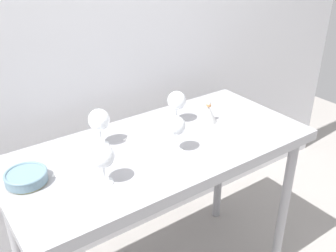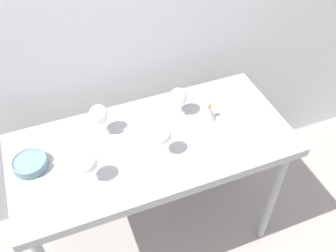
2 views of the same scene
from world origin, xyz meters
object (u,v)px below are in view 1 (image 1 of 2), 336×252
object	(u,v)px
wine_glass_near_left	(103,157)
wine_glass_far_left	(99,121)
tasting_sheet_upper	(152,139)
wine_glass_far_right	(177,101)
decanter_funnel	(208,114)
tasting_sheet_lower	(77,160)
tasting_bowl	(26,177)
wine_glass_near_center	(176,127)

from	to	relation	value
wine_glass_near_left	wine_glass_far_left	xyz separation A→B (m)	(0.12, 0.27, 0.01)
wine_glass_near_left	tasting_sheet_upper	size ratio (longest dim) A/B	0.75
wine_glass_far_right	decanter_funnel	distance (m)	0.17
wine_glass_far_right	tasting_sheet_lower	distance (m)	0.57
tasting_sheet_upper	wine_glass_far_left	bearing A→B (deg)	133.81
wine_glass_far_right	tasting_sheet_upper	bearing A→B (deg)	-158.18
tasting_sheet_upper	tasting_sheet_lower	bearing A→B (deg)	150.92
decanter_funnel	wine_glass_near_left	bearing A→B (deg)	-165.83
tasting_sheet_upper	decanter_funnel	size ratio (longest dim) A/B	1.63
tasting_sheet_lower	tasting_sheet_upper	bearing A→B (deg)	28.41
wine_glass_near_left	tasting_sheet_upper	distance (m)	0.40
wine_glass_near_left	wine_glass_far_right	size ratio (longest dim) A/B	1.00
wine_glass_far_right	wine_glass_near_left	bearing A→B (deg)	-154.18
wine_glass_near_left	wine_glass_far_right	xyz separation A→B (m)	(0.53, 0.26, -0.00)
tasting_bowl	wine_glass_near_center	bearing A→B (deg)	-13.63
wine_glass_far_right	tasting_sheet_lower	world-z (taller)	wine_glass_far_right
wine_glass_near_left	tasting_sheet_lower	bearing A→B (deg)	96.39
wine_glass_near_left	tasting_bowl	size ratio (longest dim) A/B	1.01
wine_glass_near_center	wine_glass_far_left	world-z (taller)	wine_glass_far_left
tasting_sheet_lower	tasting_bowl	bearing A→B (deg)	-136.94
wine_glass_near_center	tasting_sheet_lower	distance (m)	0.44
wine_glass_far_right	tasting_sheet_lower	xyz separation A→B (m)	(-0.56, -0.05, -0.11)
wine_glass_far_left	tasting_bowl	xyz separation A→B (m)	(-0.36, -0.10, -0.10)
tasting_sheet_lower	decanter_funnel	size ratio (longest dim) A/B	1.81
wine_glass_near_left	tasting_sheet_upper	xyz separation A→B (m)	(0.34, 0.18, -0.11)
wine_glass_near_center	tasting_sheet_lower	world-z (taller)	wine_glass_near_center
wine_glass_near_center	wine_glass_far_right	bearing A→B (deg)	52.73
wine_glass_near_center	wine_glass_far_left	size ratio (longest dim) A/B	0.97
tasting_sheet_upper	decanter_funnel	distance (m)	0.33
wine_glass_near_center	wine_glass_far_left	distance (m)	0.34
tasting_sheet_upper	decanter_funnel	world-z (taller)	decanter_funnel
decanter_funnel	tasting_sheet_lower	bearing A→B (deg)	176.50
wine_glass_far_right	decanter_funnel	world-z (taller)	wine_glass_far_right
wine_glass_far_left	tasting_sheet_lower	size ratio (longest dim) A/B	0.73
wine_glass_near_center	tasting_sheet_upper	size ratio (longest dim) A/B	0.78
wine_glass_near_left	decanter_funnel	distance (m)	0.69
decanter_funnel	wine_glass_far_left	bearing A→B (deg)	169.69
wine_glass_far_right	decanter_funnel	xyz separation A→B (m)	(0.13, -0.09, -0.07)
wine_glass_near_left	tasting_bowl	bearing A→B (deg)	144.88
wine_glass_far_right	tasting_sheet_upper	world-z (taller)	wine_glass_far_right
wine_glass_near_center	wine_glass_near_left	bearing A→B (deg)	-175.83
wine_glass_near_left	wine_glass_far_left	distance (m)	0.29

